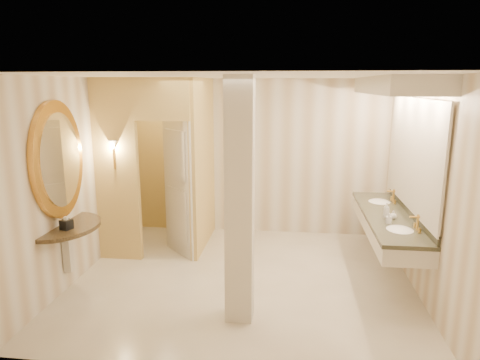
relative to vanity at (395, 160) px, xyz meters
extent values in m
plane|color=beige|center=(-1.98, -0.40, -1.63)|extent=(4.50, 4.50, 0.00)
plane|color=white|center=(-1.98, -0.40, 1.07)|extent=(4.50, 4.50, 0.00)
cube|color=beige|center=(-1.98, 1.60, -0.28)|extent=(4.50, 0.02, 2.70)
cube|color=beige|center=(-1.98, -2.40, -0.28)|extent=(4.50, 0.02, 2.70)
cube|color=beige|center=(-4.23, -0.40, -0.28)|extent=(0.02, 4.00, 2.70)
cube|color=beige|center=(0.27, -0.40, -0.28)|extent=(0.02, 4.00, 2.70)
cube|color=#EAC97A|center=(-2.78, 0.85, -0.28)|extent=(0.10, 1.50, 2.70)
cube|color=#EAC97A|center=(-3.90, 0.10, -0.28)|extent=(0.65, 0.10, 2.70)
cube|color=#EAC97A|center=(-3.18, 0.10, 0.77)|extent=(0.80, 0.10, 0.60)
cube|color=beige|center=(-3.06, 0.38, -0.58)|extent=(0.60, 0.60, 2.10)
cylinder|color=#BE913D|center=(-3.90, 0.03, -0.08)|extent=(0.03, 0.03, 0.30)
cone|color=beige|center=(-3.90, 0.03, 0.12)|extent=(0.14, 0.14, 0.14)
cube|color=beige|center=(-0.03, 0.00, -0.90)|extent=(0.60, 2.36, 0.24)
cube|color=black|center=(-0.03, 0.00, -0.78)|extent=(0.64, 2.40, 0.05)
cube|color=black|center=(0.25, 0.00, -0.71)|extent=(0.03, 2.36, 0.10)
ellipsoid|color=white|center=(-0.03, -0.64, -0.80)|extent=(0.40, 0.44, 0.15)
cylinder|color=#BE913D|center=(0.17, -0.64, -0.67)|extent=(0.03, 0.03, 0.22)
ellipsoid|color=white|center=(-0.03, 0.64, -0.80)|extent=(0.40, 0.44, 0.15)
cylinder|color=#BE913D|center=(0.17, 0.64, -0.67)|extent=(0.03, 0.03, 0.22)
cube|color=white|center=(0.25, 0.00, 0.07)|extent=(0.03, 2.36, 1.40)
cube|color=beige|center=(-0.03, 0.00, 0.96)|extent=(0.75, 2.56, 0.22)
cylinder|color=black|center=(-4.21, -0.96, -0.78)|extent=(1.11, 1.11, 0.05)
cube|color=beige|center=(-4.17, -0.96, -1.08)|extent=(0.10, 0.10, 0.60)
cylinder|color=gold|center=(-4.19, -0.96, 0.07)|extent=(0.07, 1.11, 1.11)
cylinder|color=white|center=(-4.15, -0.96, 0.07)|extent=(0.02, 0.89, 0.89)
cube|color=beige|center=(-1.91, -1.37, -0.28)|extent=(0.30, 0.30, 2.70)
cube|color=black|center=(-4.06, -1.12, -0.69)|extent=(0.15, 0.15, 0.12)
imported|color=white|center=(-3.08, 1.02, -1.27)|extent=(0.44, 0.72, 0.71)
imported|color=beige|center=(-0.12, -0.42, -0.69)|extent=(0.06, 0.06, 0.14)
imported|color=silver|center=(-0.02, -0.23, -0.70)|extent=(0.10, 0.10, 0.11)
imported|color=#C6B28C|center=(-0.10, -0.17, -0.65)|extent=(0.11, 0.11, 0.21)
camera|label=1|loc=(-1.37, -5.78, 0.97)|focal=32.00mm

